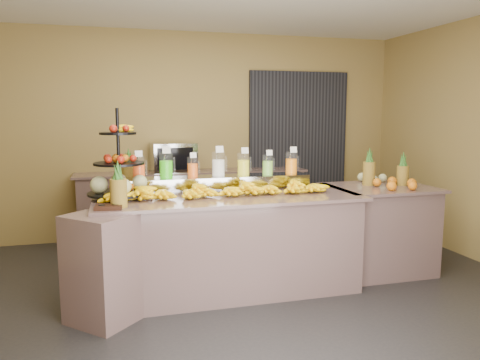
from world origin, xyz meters
name	(u,v)px	position (x,y,z in m)	size (l,w,h in m)	color
ground	(237,300)	(0.00, 0.00, 0.00)	(6.00, 6.00, 0.00)	black
room_envelope	(234,96)	(0.19, 0.79, 1.88)	(6.04, 5.02, 2.82)	olive
buffet_counter	(218,245)	(-0.12, 0.26, 0.47)	(2.75, 1.25, 0.93)	gray
right_counter	(379,229)	(1.70, 0.40, 0.47)	(1.08, 0.88, 0.93)	gray
back_ledge	(194,205)	(0.00, 2.25, 0.47)	(3.10, 0.55, 0.93)	gray
pitcher_tray	(218,183)	(-0.03, 0.58, 1.01)	(1.85, 0.30, 0.15)	gray
juice_pitcher_orange_a	(139,169)	(-0.81, 0.58, 1.18)	(0.12, 0.12, 0.29)	silver
juice_pitcher_green	(166,167)	(-0.55, 0.58, 1.19)	(0.13, 0.14, 0.32)	silver
juice_pitcher_orange_b	(193,168)	(-0.29, 0.58, 1.17)	(0.11, 0.11, 0.26)	silver
juice_pitcher_milk	(218,165)	(-0.03, 0.58, 1.19)	(0.13, 0.14, 0.32)	silver
juice_pitcher_lemon	(243,165)	(0.23, 0.58, 1.18)	(0.12, 0.13, 0.30)	silver
juice_pitcher_lime	(268,166)	(0.49, 0.58, 1.17)	(0.11, 0.11, 0.26)	silver
juice_pitcher_orange_c	(291,164)	(0.75, 0.58, 1.18)	(0.12, 0.13, 0.29)	silver
banana_heap	(220,189)	(-0.09, 0.28, 1.00)	(2.17, 0.20, 0.18)	yellow
fruit_stand	(123,175)	(-0.96, 0.43, 1.14)	(0.62, 0.62, 0.82)	black
condiment_caddy	(109,207)	(-1.10, -0.06, 0.95)	(0.22, 0.16, 0.03)	black
pineapple_left_a	(118,190)	(-1.01, -0.01, 1.08)	(0.14, 0.14, 0.40)	brown
pineapple_left_b	(129,175)	(-0.90, 0.79, 1.10)	(0.15, 0.15, 0.44)	brown
right_fruit_pile	(389,179)	(1.78, 0.36, 1.01)	(0.48, 0.46, 0.25)	brown
oven_warmer	(173,157)	(-0.27, 2.25, 1.12)	(0.58, 0.40, 0.38)	gray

